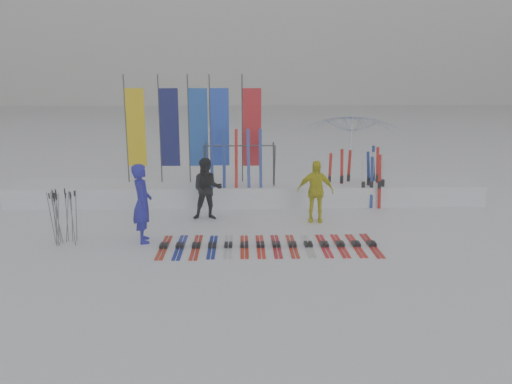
{
  "coord_description": "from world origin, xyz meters",
  "views": [
    {
      "loc": [
        -0.15,
        -10.13,
        3.68
      ],
      "look_at": [
        0.2,
        1.6,
        1.0
      ],
      "focal_mm": 35.0,
      "sensor_mm": 36.0,
      "label": 1
    }
  ],
  "objects_px": {
    "person_black": "(207,189)",
    "ski_row": "(268,245)",
    "person_yellow": "(315,191)",
    "tent_canopy": "(351,154)",
    "person_blue": "(142,203)",
    "ski_rack": "(240,159)"
  },
  "relations": [
    {
      "from": "person_yellow",
      "to": "person_black",
      "type": "bearing_deg",
      "value": -179.31
    },
    {
      "from": "tent_canopy",
      "to": "ski_rack",
      "type": "height_order",
      "value": "tent_canopy"
    },
    {
      "from": "person_yellow",
      "to": "ski_rack",
      "type": "xyz_separation_m",
      "value": [
        -1.97,
        1.72,
        0.57
      ]
    },
    {
      "from": "ski_row",
      "to": "ski_rack",
      "type": "bearing_deg",
      "value": 99.62
    },
    {
      "from": "person_yellow",
      "to": "tent_canopy",
      "type": "bearing_deg",
      "value": 69.16
    },
    {
      "from": "person_yellow",
      "to": "tent_canopy",
      "type": "relative_size",
      "value": 0.55
    },
    {
      "from": "person_black",
      "to": "person_blue",
      "type": "bearing_deg",
      "value": -128.66
    },
    {
      "from": "person_blue",
      "to": "tent_canopy",
      "type": "height_order",
      "value": "tent_canopy"
    },
    {
      "from": "tent_canopy",
      "to": "ski_row",
      "type": "distance_m",
      "value": 6.0
    },
    {
      "from": "person_blue",
      "to": "ski_row",
      "type": "height_order",
      "value": "person_blue"
    },
    {
      "from": "person_black",
      "to": "ski_row",
      "type": "xyz_separation_m",
      "value": [
        1.49,
        -2.3,
        -0.79
      ]
    },
    {
      "from": "ski_row",
      "to": "ski_rack",
      "type": "relative_size",
      "value": 2.37
    },
    {
      "from": "person_blue",
      "to": "ski_rack",
      "type": "distance_m",
      "value": 3.98
    },
    {
      "from": "person_blue",
      "to": "person_black",
      "type": "xyz_separation_m",
      "value": [
        1.35,
        1.85,
        -0.09
      ]
    },
    {
      "from": "person_yellow",
      "to": "ski_rack",
      "type": "relative_size",
      "value": 0.8
    },
    {
      "from": "person_yellow",
      "to": "ski_rack",
      "type": "bearing_deg",
      "value": 145.45
    },
    {
      "from": "person_blue",
      "to": "person_black",
      "type": "distance_m",
      "value": 2.29
    },
    {
      "from": "person_blue",
      "to": "ski_rack",
      "type": "height_order",
      "value": "ski_rack"
    },
    {
      "from": "person_black",
      "to": "person_yellow",
      "type": "bearing_deg",
      "value": -8.38
    },
    {
      "from": "tent_canopy",
      "to": "ski_rack",
      "type": "relative_size",
      "value": 1.44
    },
    {
      "from": "tent_canopy",
      "to": "ski_rack",
      "type": "bearing_deg",
      "value": -159.24
    },
    {
      "from": "person_blue",
      "to": "tent_canopy",
      "type": "relative_size",
      "value": 0.62
    }
  ]
}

